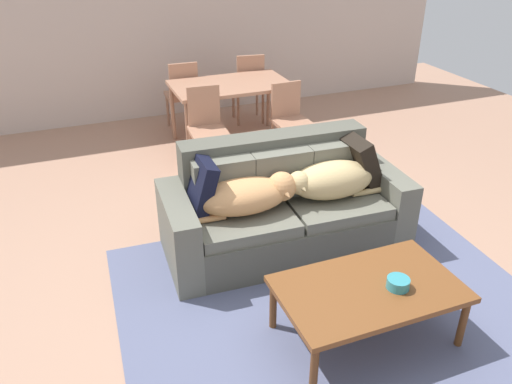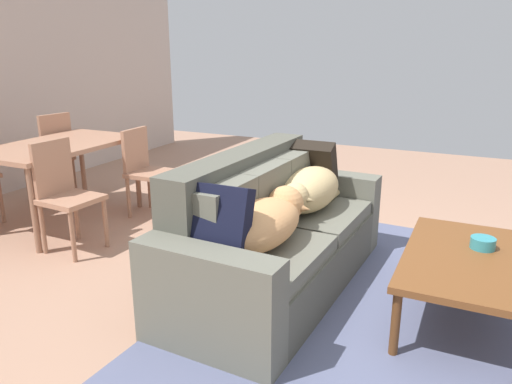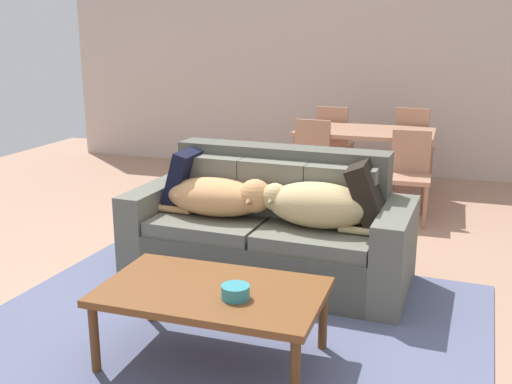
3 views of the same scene
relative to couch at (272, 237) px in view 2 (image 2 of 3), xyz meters
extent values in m
plane|color=tan|center=(0.05, -0.34, -0.35)|extent=(10.00, 10.00, 0.00)
cube|color=slate|center=(0.00, -0.95, -0.35)|extent=(3.13, 2.75, 0.01)
cube|color=#515146|center=(0.00, -0.06, -0.18)|extent=(1.64, 0.93, 0.36)
cube|color=#636356|center=(-0.40, -0.04, 0.05)|extent=(0.81, 0.85, 0.10)
cube|color=#636356|center=(0.40, -0.08, 0.05)|extent=(0.81, 0.85, 0.10)
cube|color=#515146|center=(0.01, 0.25, 0.34)|extent=(1.61, 0.31, 0.47)
cube|color=#636356|center=(-0.49, 0.08, 0.30)|extent=(0.50, 0.18, 0.39)
cube|color=#636356|center=(0.00, 0.06, 0.30)|extent=(0.50, 0.18, 0.39)
cube|color=#636356|center=(0.50, 0.03, 0.30)|extent=(0.50, 0.18, 0.39)
cube|color=#636356|center=(-0.90, -0.02, -0.04)|extent=(0.24, 0.86, 0.62)
cube|color=#636356|center=(0.90, -0.10, -0.04)|extent=(0.24, 0.86, 0.62)
ellipsoid|color=tan|center=(-0.39, -0.09, 0.24)|extent=(0.76, 0.43, 0.27)
sphere|color=tan|center=(-0.07, -0.12, 0.28)|extent=(0.24, 0.24, 0.24)
cone|color=#9E7046|center=(-0.08, -0.23, 0.27)|extent=(0.11, 0.14, 0.11)
cylinder|color=tan|center=(-0.73, -0.15, 0.13)|extent=(0.34, 0.07, 0.05)
ellipsoid|color=tan|center=(0.38, -0.12, 0.26)|extent=(0.73, 0.41, 0.31)
sphere|color=tan|center=(0.07, -0.13, 0.29)|extent=(0.19, 0.19, 0.19)
cone|color=#998359|center=(0.07, -0.22, 0.28)|extent=(0.09, 0.11, 0.09)
cylinder|color=tan|center=(0.70, -0.21, 0.13)|extent=(0.32, 0.06, 0.05)
cube|color=black|center=(-0.70, 0.08, 0.31)|extent=(0.23, 0.46, 0.47)
cube|color=black|center=(0.70, 0.01, 0.32)|extent=(0.31, 0.48, 0.49)
cube|color=brown|center=(0.06, -1.23, 0.05)|extent=(1.18, 0.71, 0.04)
cylinder|color=brown|center=(-0.48, -0.93, -0.16)|extent=(0.05, 0.05, 0.39)
cylinder|color=brown|center=(0.59, -0.93, -0.16)|extent=(0.05, 0.05, 0.39)
cylinder|color=teal|center=(0.22, -1.31, 0.11)|extent=(0.15, 0.15, 0.07)
cube|color=tan|center=(0.33, 2.30, 0.38)|extent=(1.39, 0.84, 0.04)
cylinder|color=#956951|center=(-0.31, 1.93, 0.00)|extent=(0.05, 0.05, 0.71)
cylinder|color=#956951|center=(0.98, 1.93, 0.00)|extent=(0.05, 0.05, 0.71)
cylinder|color=#956951|center=(0.98, 2.67, 0.00)|extent=(0.05, 0.05, 0.71)
cube|color=tan|center=(-0.14, 1.69, 0.08)|extent=(0.42, 0.42, 0.04)
cube|color=tan|center=(-0.13, 1.87, 0.32)|extent=(0.36, 0.06, 0.44)
cylinder|color=#9E6F56|center=(-0.32, 1.53, -0.15)|extent=(0.04, 0.04, 0.42)
cylinder|color=#9E6F56|center=(0.02, 1.51, -0.15)|extent=(0.04, 0.04, 0.42)
cylinder|color=#9E6F56|center=(-0.30, 1.87, -0.15)|extent=(0.04, 0.04, 0.42)
cylinder|color=#9E6F56|center=(0.04, 1.84, -0.15)|extent=(0.04, 0.04, 0.42)
cube|color=tan|center=(0.84, 1.64, 0.07)|extent=(0.41, 0.41, 0.04)
cube|color=tan|center=(0.84, 1.82, 0.29)|extent=(0.36, 0.04, 0.41)
cylinder|color=#9E6F56|center=(0.67, 1.46, -0.15)|extent=(0.04, 0.04, 0.40)
cylinder|color=#9E6F56|center=(1.01, 1.47, -0.15)|extent=(0.04, 0.04, 0.40)
cylinder|color=#9E6F56|center=(0.67, 1.80, -0.15)|extent=(0.04, 0.04, 0.40)
cylinder|color=#9E6F56|center=(1.01, 1.81, -0.15)|extent=(0.04, 0.04, 0.40)
cylinder|color=#9E6F56|center=(0.05, 2.79, -0.13)|extent=(0.04, 0.04, 0.44)
cube|color=tan|center=(0.80, 2.96, 0.09)|extent=(0.45, 0.45, 0.04)
cube|color=tan|center=(0.77, 2.78, 0.35)|extent=(0.36, 0.09, 0.47)
cylinder|color=#9E6F56|center=(0.99, 3.10, -0.14)|extent=(0.04, 0.04, 0.43)
cylinder|color=#9E6F56|center=(0.65, 3.15, -0.14)|extent=(0.04, 0.04, 0.43)
cylinder|color=#9E6F56|center=(0.94, 2.77, -0.14)|extent=(0.04, 0.04, 0.43)
cylinder|color=#9E6F56|center=(0.60, 2.81, -0.14)|extent=(0.04, 0.04, 0.43)
camera|label=1|loc=(-1.58, -3.41, 2.18)|focal=36.30mm
camera|label=2|loc=(-2.87, -1.23, 1.27)|focal=34.34mm
camera|label=3|loc=(1.20, -3.93, 1.38)|focal=41.97mm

